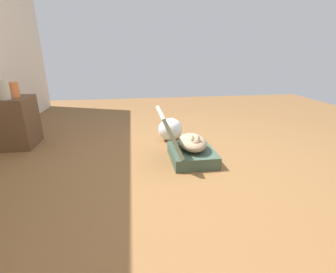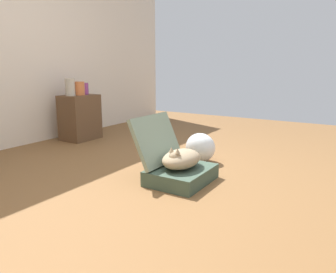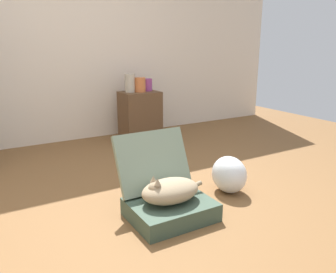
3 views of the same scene
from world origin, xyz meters
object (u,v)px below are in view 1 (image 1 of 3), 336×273
(cat, at_px, (192,142))
(vase_short, at_px, (13,89))
(plastic_bag_white, at_px, (170,129))
(vase_round, at_px, (13,90))
(side_table, at_px, (18,122))
(suitcase_base, at_px, (192,155))
(vase_tall, at_px, (3,89))

(cat, distance_m, vase_short, 2.21)
(cat, relative_size, plastic_bag_white, 1.59)
(plastic_bag_white, height_order, vase_short, vase_short)
(plastic_bag_white, bearing_deg, vase_round, 86.74)
(side_table, height_order, vase_round, vase_round)
(plastic_bag_white, relative_size, side_table, 0.52)
(plastic_bag_white, relative_size, vase_short, 2.05)
(vase_round, bearing_deg, cat, -110.71)
(side_table, distance_m, vase_short, 0.39)
(side_table, bearing_deg, suitcase_base, -110.34)
(vase_tall, height_order, vase_round, vase_tall)
(vase_tall, bearing_deg, vase_round, -20.59)
(vase_tall, relative_size, vase_short, 1.46)
(cat, xyz_separation_m, side_table, (0.73, 1.96, 0.09))
(side_table, relative_size, vase_tall, 2.69)
(side_table, height_order, vase_tall, vase_tall)
(suitcase_base, distance_m, plastic_bag_white, 0.64)
(vase_round, bearing_deg, plastic_bag_white, -93.26)
(vase_tall, bearing_deg, suitcase_base, -107.16)
(side_table, bearing_deg, cat, -110.48)
(side_table, bearing_deg, vase_round, -90.00)
(suitcase_base, bearing_deg, cat, 175.18)
(suitcase_base, xyz_separation_m, vase_round, (0.73, 1.94, 0.62))
(plastic_bag_white, bearing_deg, suitcase_base, -168.18)
(side_table, distance_m, vase_tall, 0.42)
(cat, height_order, side_table, side_table)
(suitcase_base, relative_size, vase_round, 3.14)
(plastic_bag_white, distance_m, side_table, 1.84)
(vase_short, bearing_deg, vase_round, -154.75)
(suitcase_base, height_order, cat, cat)
(suitcase_base, height_order, side_table, side_table)
(suitcase_base, xyz_separation_m, vase_short, (0.84, 1.99, 0.60))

